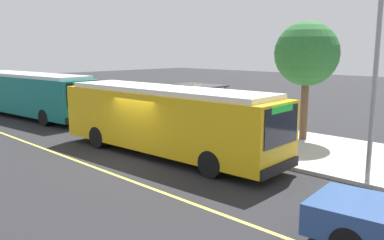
# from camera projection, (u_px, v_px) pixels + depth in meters

# --- Properties ---
(ground_plane) EXTENTS (120.00, 120.00, 0.00)m
(ground_plane) POSITION_uv_depth(u_px,v_px,m) (141.00, 157.00, 17.23)
(ground_plane) COLOR #232326
(sidewalk_curb) EXTENTS (44.00, 6.40, 0.15)m
(sidewalk_curb) POSITION_uv_depth(u_px,v_px,m) (230.00, 135.00, 21.43)
(sidewalk_curb) COLOR #B7B2A8
(sidewalk_curb) RESTS_ON ground_plane
(lane_stripe_center) EXTENTS (36.00, 0.14, 0.01)m
(lane_stripe_center) POSITION_uv_depth(u_px,v_px,m) (96.00, 168.00, 15.68)
(lane_stripe_center) COLOR #E0D64C
(lane_stripe_center) RESTS_ON ground_plane
(transit_bus_main) EXTENTS (11.26, 3.14, 2.95)m
(transit_bus_main) POSITION_uv_depth(u_px,v_px,m) (166.00, 118.00, 17.31)
(transit_bus_main) COLOR gold
(transit_bus_main) RESTS_ON ground_plane
(transit_bus_second) EXTENTS (12.24, 3.66, 2.95)m
(transit_bus_second) POSITION_uv_depth(u_px,v_px,m) (29.00, 93.00, 27.22)
(transit_bus_second) COLOR #146B66
(transit_bus_second) RESTS_ON ground_plane
(bus_shelter) EXTENTS (2.90, 1.60, 2.48)m
(bus_shelter) POSITION_uv_depth(u_px,v_px,m) (199.00, 97.00, 22.51)
(bus_shelter) COLOR #333338
(bus_shelter) RESTS_ON sidewalk_curb
(waiting_bench) EXTENTS (1.60, 0.48, 0.95)m
(waiting_bench) POSITION_uv_depth(u_px,v_px,m) (197.00, 120.00, 22.66)
(waiting_bench) COLOR brown
(waiting_bench) RESTS_ON sidewalk_curb
(route_sign_post) EXTENTS (0.44, 0.08, 2.80)m
(route_sign_post) POSITION_uv_depth(u_px,v_px,m) (198.00, 104.00, 19.21)
(route_sign_post) COLOR #333338
(route_sign_post) RESTS_ON sidewalk_curb
(pedestrian_commuter) EXTENTS (0.24, 0.40, 1.69)m
(pedestrian_commuter) POSITION_uv_depth(u_px,v_px,m) (164.00, 115.00, 21.49)
(pedestrian_commuter) COLOR #282D47
(pedestrian_commuter) RESTS_ON sidewalk_curb
(street_tree_near_shelter) EXTENTS (3.08, 3.08, 5.72)m
(street_tree_near_shelter) POSITION_uv_depth(u_px,v_px,m) (307.00, 54.00, 19.36)
(street_tree_near_shelter) COLOR brown
(street_tree_near_shelter) RESTS_ON sidewalk_curb
(utility_pole) EXTENTS (0.16, 0.16, 6.40)m
(utility_pole) POSITION_uv_depth(u_px,v_px,m) (374.00, 86.00, 13.22)
(utility_pole) COLOR gray
(utility_pole) RESTS_ON sidewalk_curb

